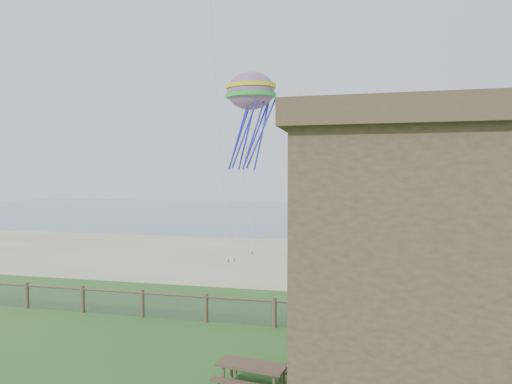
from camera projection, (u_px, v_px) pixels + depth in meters
The scene contains 6 objects.
ground at pixel (140, 384), 13.81m from camera, with size 160.00×160.00×0.00m, color #22531C.
sand_beach at pixel (276, 257), 35.21m from camera, with size 72.00×20.00×0.02m, color tan.
ocean at pixel (324, 213), 78.01m from camera, with size 160.00×68.00×0.02m, color slate.
chainlink_fence at pixel (206, 309), 19.63m from camera, with size 36.20×0.20×1.25m, color brown, non-canonical shape.
picnic_table at pixel (252, 375), 13.44m from camera, with size 2.03×1.53×0.86m, color brown, non-canonical shape.
octopus_kite at pixel (251, 118), 29.96m from camera, with size 3.38×2.39×6.96m, color orange, non-canonical shape.
Camera 1 is at (6.55, -12.43, 6.30)m, focal length 32.00 mm.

